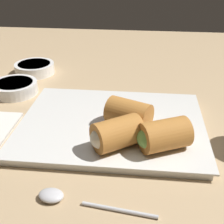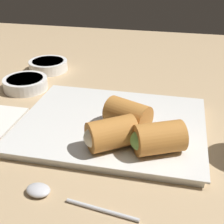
{
  "view_description": "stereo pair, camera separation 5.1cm",
  "coord_description": "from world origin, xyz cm",
  "px_view_note": "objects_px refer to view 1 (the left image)",
  "views": [
    {
      "loc": [
        1.99,
        -44.85,
        30.73
      ],
      "look_at": [
        -2.91,
        1.1,
        5.37
      ],
      "focal_mm": 50.0,
      "sensor_mm": 36.0,
      "label": 1
    },
    {
      "loc": [
        7.06,
        -44.02,
        30.73
      ],
      "look_at": [
        -2.91,
        1.1,
        5.37
      ],
      "focal_mm": 50.0,
      "sensor_mm": 36.0,
      "label": 2
    }
  ],
  "objects_px": {
    "spoon": "(64,198)",
    "serving_plate": "(112,125)",
    "dipping_bowl_far": "(35,68)",
    "dipping_bowl_near": "(15,87)"
  },
  "relations": [
    {
      "from": "dipping_bowl_far",
      "to": "dipping_bowl_near",
      "type": "bearing_deg",
      "value": -92.24
    },
    {
      "from": "dipping_bowl_near",
      "to": "spoon",
      "type": "relative_size",
      "value": 0.62
    },
    {
      "from": "dipping_bowl_near",
      "to": "dipping_bowl_far",
      "type": "bearing_deg",
      "value": 87.76
    },
    {
      "from": "dipping_bowl_near",
      "to": "spoon",
      "type": "distance_m",
      "value": 0.35
    },
    {
      "from": "serving_plate",
      "to": "dipping_bowl_far",
      "type": "height_order",
      "value": "dipping_bowl_far"
    },
    {
      "from": "serving_plate",
      "to": "dipping_bowl_near",
      "type": "xyz_separation_m",
      "value": [
        -0.22,
        0.12,
        0.01
      ]
    },
    {
      "from": "serving_plate",
      "to": "spoon",
      "type": "relative_size",
      "value": 2.05
    },
    {
      "from": "serving_plate",
      "to": "dipping_bowl_near",
      "type": "height_order",
      "value": "dipping_bowl_near"
    },
    {
      "from": "spoon",
      "to": "dipping_bowl_far",
      "type": "bearing_deg",
      "value": 112.9
    },
    {
      "from": "spoon",
      "to": "serving_plate",
      "type": "bearing_deg",
      "value": 77.02
    }
  ]
}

